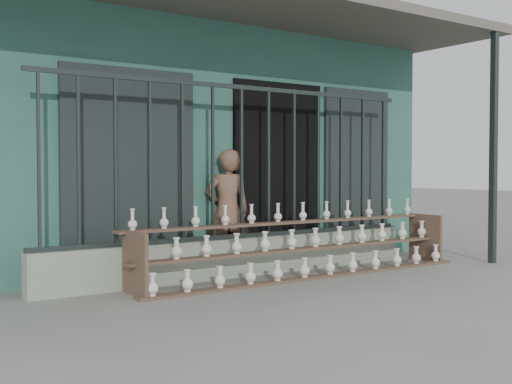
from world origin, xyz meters
TOP-DOWN VIEW (x-y plane):
  - ground at (0.00, 0.00)m, footprint 60.00×60.00m
  - workshop_building at (0.00, 4.23)m, footprint 7.40×6.60m
  - parapet_wall at (0.00, 1.30)m, footprint 5.00×0.20m
  - security_fence at (-0.00, 1.30)m, footprint 5.00×0.04m
  - shelf_rack at (0.62, 0.89)m, footprint 4.50×0.68m
  - elderly_woman at (0.00, 1.62)m, footprint 0.64×0.52m

SIDE VIEW (x-z plane):
  - ground at x=0.00m, z-range 0.00..0.00m
  - parapet_wall at x=0.00m, z-range 0.00..0.45m
  - shelf_rack at x=0.62m, z-range -0.07..0.79m
  - elderly_woman at x=0.00m, z-range 0.00..1.50m
  - security_fence at x=0.00m, z-range 0.45..2.25m
  - workshop_building at x=0.00m, z-range 0.02..3.23m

